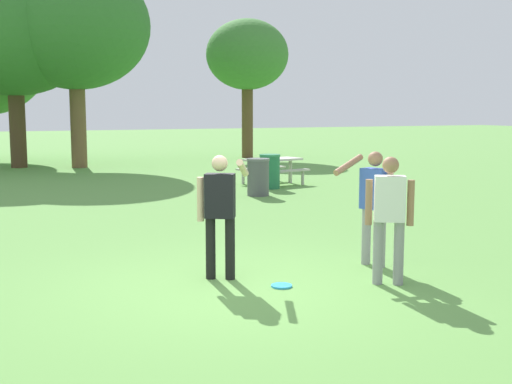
{
  "coord_description": "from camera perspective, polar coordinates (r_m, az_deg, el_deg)",
  "views": [
    {
      "loc": [
        -2.98,
        -7.38,
        2.25
      ],
      "look_at": [
        0.95,
        1.45,
        1.0
      ],
      "focal_mm": 45.84,
      "sensor_mm": 36.0,
      "label": 1
    }
  ],
  "objects": [
    {
      "name": "trash_can_further_along",
      "position": [
        18.3,
        1.21,
        1.82
      ],
      "size": [
        0.59,
        0.59,
        0.96
      ],
      "color": "#237047",
      "rests_on": "ground"
    },
    {
      "name": "picnic_table_far",
      "position": [
        19.25,
        1.48,
        2.33
      ],
      "size": [
        1.96,
        1.74,
        0.77
      ],
      "color": "beige",
      "rests_on": "ground"
    },
    {
      "name": "tree_slender_mid",
      "position": [
        25.83,
        -15.53,
        13.77
      ],
      "size": [
        5.56,
        5.56,
        7.65
      ],
      "color": "brown",
      "rests_on": "ground"
    },
    {
      "name": "frisbee",
      "position": [
        8.34,
        2.25,
        -8.18
      ],
      "size": [
        0.27,
        0.27,
        0.03
      ],
      "primitive_type": "cylinder",
      "color": "#2D9EDB",
      "rests_on": "ground"
    },
    {
      "name": "trash_can_beside_table",
      "position": [
        16.8,
        0.19,
        1.32
      ],
      "size": [
        0.59,
        0.59,
        0.96
      ],
      "color": "#515156",
      "rests_on": "ground"
    },
    {
      "name": "person_thrower",
      "position": [
        8.43,
        11.57,
        -1.7
      ],
      "size": [
        0.54,
        0.38,
        1.64
      ],
      "color": "gray",
      "rests_on": "ground"
    },
    {
      "name": "tree_far_right",
      "position": [
        26.46,
        -20.44,
        13.29
      ],
      "size": [
        5.94,
        5.94,
        7.74
      ],
      "color": "#4C3823",
      "rests_on": "ground"
    },
    {
      "name": "tree_back_left",
      "position": [
        29.82,
        -0.77,
        11.8
      ],
      "size": [
        3.69,
        3.69,
        6.19
      ],
      "color": "brown",
      "rests_on": "ground"
    },
    {
      "name": "person_catcher",
      "position": [
        8.55,
        -3.14,
        -1.31
      ],
      "size": [
        0.82,
        0.56,
        1.64
      ],
      "color": "black",
      "rests_on": "ground"
    },
    {
      "name": "ground_plane",
      "position": [
        8.27,
        -1.93,
        -8.42
      ],
      "size": [
        120.0,
        120.0,
        0.0
      ],
      "primitive_type": "plane",
      "color": "#609947"
    },
    {
      "name": "person_bystander",
      "position": [
        9.39,
        10.25,
        -0.64
      ],
      "size": [
        0.79,
        0.58,
        1.64
      ],
      "color": "gray",
      "rests_on": "ground"
    }
  ]
}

